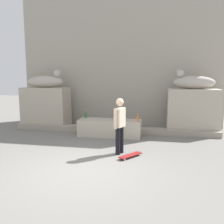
# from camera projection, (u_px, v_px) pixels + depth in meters

# --- Properties ---
(ground_plane) EXTENTS (40.00, 40.00, 0.00)m
(ground_plane) POSITION_uv_depth(u_px,v_px,m) (81.00, 170.00, 6.11)
(ground_plane) COLOR slate
(facade_wall) EXTENTS (9.20, 0.60, 6.14)m
(facade_wall) POSITION_uv_depth(u_px,v_px,m) (120.00, 59.00, 11.44)
(facade_wall) COLOR #A8A091
(facade_wall) RESTS_ON ground_plane
(pedestal_left) EXTENTS (2.00, 1.11, 1.78)m
(pedestal_left) POSITION_uv_depth(u_px,v_px,m) (46.00, 107.00, 11.19)
(pedestal_left) COLOR #B7AD99
(pedestal_left) RESTS_ON ground_plane
(pedestal_right) EXTENTS (2.00, 1.11, 1.78)m
(pedestal_right) POSITION_uv_depth(u_px,v_px,m) (193.00, 111.00, 9.99)
(pedestal_right) COLOR #B7AD99
(pedestal_right) RESTS_ON ground_plane
(statue_reclining_left) EXTENTS (1.66, 0.78, 0.78)m
(statue_reclining_left) POSITION_uv_depth(u_px,v_px,m) (46.00, 81.00, 11.01)
(statue_reclining_left) COLOR #BDB2A5
(statue_reclining_left) RESTS_ON pedestal_left
(statue_reclining_right) EXTENTS (1.67, 0.80, 0.78)m
(statue_reclining_right) POSITION_uv_depth(u_px,v_px,m) (193.00, 82.00, 9.83)
(statue_reclining_right) COLOR #BDB2A5
(statue_reclining_right) RESTS_ON pedestal_right
(ledge_block) EXTENTS (2.39, 0.81, 0.64)m
(ledge_block) POSITION_uv_depth(u_px,v_px,m) (110.00, 128.00, 9.51)
(ledge_block) COLOR #B7AD99
(ledge_block) RESTS_ON ground_plane
(skater) EXTENTS (0.32, 0.51, 1.67)m
(skater) POSITION_uv_depth(u_px,v_px,m) (120.00, 123.00, 7.28)
(skater) COLOR black
(skater) RESTS_ON ground_plane
(skateboard) EXTENTS (0.64, 0.76, 0.08)m
(skateboard) POSITION_uv_depth(u_px,v_px,m) (130.00, 155.00, 7.07)
(skateboard) COLOR maroon
(skateboard) RESTS_ON ground_plane
(bottle_brown) EXTENTS (0.06, 0.06, 0.27)m
(bottle_brown) POSITION_uv_depth(u_px,v_px,m) (115.00, 117.00, 9.44)
(bottle_brown) COLOR #593314
(bottle_brown) RESTS_ON ledge_block
(bottle_green) EXTENTS (0.07, 0.07, 0.30)m
(bottle_green) POSITION_uv_depth(u_px,v_px,m) (85.00, 115.00, 9.82)
(bottle_green) COLOR #1E722D
(bottle_green) RESTS_ON ledge_block
(bottle_orange) EXTENTS (0.08, 0.08, 0.27)m
(bottle_orange) POSITION_uv_depth(u_px,v_px,m) (138.00, 118.00, 9.22)
(bottle_orange) COLOR orange
(bottle_orange) RESTS_ON ledge_block
(bottle_blue) EXTENTS (0.07, 0.07, 0.28)m
(bottle_blue) POSITION_uv_depth(u_px,v_px,m) (115.00, 116.00, 9.62)
(bottle_blue) COLOR #194C99
(bottle_blue) RESTS_ON ledge_block
(stair_step) EXTENTS (8.36, 0.50, 0.23)m
(stair_step) POSITION_uv_depth(u_px,v_px,m) (113.00, 130.00, 10.15)
(stair_step) COLOR gray
(stair_step) RESTS_ON ground_plane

